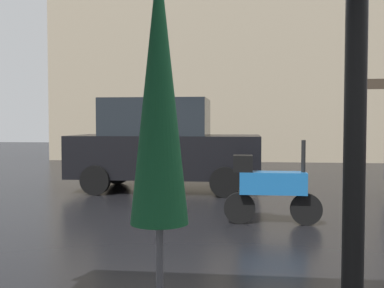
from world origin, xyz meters
The scene contains 3 objects.
folded_patio_umbrella_near centered at (-1.17, -0.65, 1.54)m, with size 0.40×0.40×2.34m.
parked_scooter centered at (-0.37, 3.85, 0.56)m, with size 1.42×0.32×1.23m.
parked_car_right centered at (-2.50, 7.05, 1.00)m, with size 4.08×1.89×2.00m.
Camera 1 is at (-0.76, -2.89, 1.49)m, focal length 43.03 mm.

